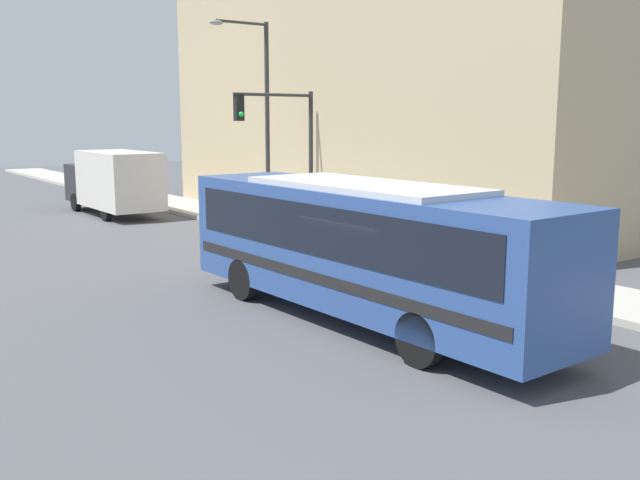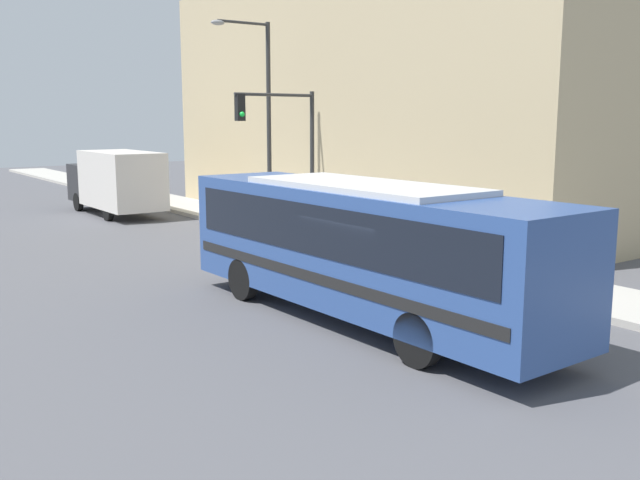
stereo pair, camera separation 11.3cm
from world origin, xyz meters
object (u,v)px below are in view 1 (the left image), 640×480
Objects in this scene: fire_hydrant at (383,244)px; parking_meter at (327,217)px; street_lamp at (261,109)px; delivery_truck at (114,180)px; traffic_light_pole at (286,139)px; city_bus at (362,242)px; pedestrian_near_corner at (392,223)px.

parking_meter is at bearing 90.00° from fire_hydrant.
delivery_truck is at bearing 108.92° from street_lamp.
traffic_light_pole is (-0.96, 4.25, 3.31)m from fire_hydrant.
traffic_light_pole reaches higher than city_bus.
street_lamp reaches higher than city_bus.
street_lamp is 4.96× the size of pedestrian_near_corner.
delivery_truck is 9.61× the size of fire_hydrant.
fire_hydrant is at bearing -90.00° from parking_meter.
street_lamp is at bearing -71.08° from delivery_truck.
delivery_truck is 12.22m from traffic_light_pole.
city_bus is 2.01× the size of traffic_light_pole.
traffic_light_pole reaches higher than parking_meter.
fire_hydrant is 5.47m from traffic_light_pole.
street_lamp is (0.91, 3.16, 1.08)m from traffic_light_pole.
traffic_light_pole is 3.46m from street_lamp.
pedestrian_near_corner is (4.41, -14.99, -0.65)m from delivery_truck.
city_bus is 7.81× the size of parking_meter.
traffic_light_pole is 3.16m from parking_meter.
city_bus is 1.33× the size of street_lamp.
pedestrian_near_corner is (1.38, 1.10, 0.45)m from fire_hydrant.
delivery_truck is 13.40m from parking_meter.
parking_meter is (0.00, 3.04, 0.55)m from fire_hydrant.
fire_hydrant is 1.82m from pedestrian_near_corner.
street_lamp reaches higher than parking_meter.
fire_hydrant is at bearing -141.61° from pedestrian_near_corner.
traffic_light_pole is at bearing -106.04° from street_lamp.
city_bus is 7.19m from fire_hydrant.
pedestrian_near_corner is at bearing 42.46° from city_bus.
traffic_light_pole is 4.86m from pedestrian_near_corner.
street_lamp is at bearing 67.05° from city_bus.
delivery_truck is 0.90× the size of street_lamp.
traffic_light_pole is 3.28× the size of pedestrian_near_corner.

